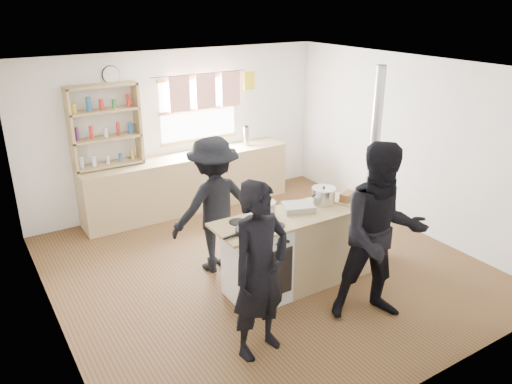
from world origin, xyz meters
TOP-DOWN VIEW (x-y plane):
  - ground at (0.00, 0.00)m, footprint 5.00×5.00m
  - back_counter at (0.00, 2.22)m, footprint 3.40×0.55m
  - shelving_unit at (-1.20, 2.34)m, footprint 1.00×0.28m
  - thermos at (1.08, 2.22)m, footprint 0.10×0.10m
  - cooking_island at (0.14, -0.55)m, footprint 1.97×0.64m
  - skillet_greens at (-0.63, -0.68)m, footprint 0.32×0.32m
  - roast_tray at (0.16, -0.48)m, footprint 0.42×0.38m
  - stockpot_stove at (-0.26, -0.42)m, footprint 0.25×0.25m
  - stockpot_counter at (0.54, -0.47)m, footprint 0.29×0.29m
  - bread_board at (0.81, -0.59)m, footprint 0.33×0.29m
  - flue_heater at (1.31, -0.47)m, footprint 0.35×0.35m
  - person_near_left at (-0.91, -1.34)m, footprint 0.71×0.53m
  - person_near_right at (0.46, -1.51)m, footprint 1.17×1.08m
  - person_far at (-0.52, 0.33)m, footprint 1.14×0.70m

SIDE VIEW (x-z plane):
  - ground at x=0.00m, z-range -0.01..0.00m
  - back_counter at x=0.00m, z-range 0.00..0.90m
  - cooking_island at x=0.14m, z-range 0.00..0.93m
  - flue_heater at x=1.31m, z-range -0.60..1.90m
  - person_far at x=-0.52m, z-range 0.00..1.72m
  - person_near_left at x=-0.91m, z-range 0.00..1.76m
  - skillet_greens at x=-0.63m, z-range 0.93..0.98m
  - person_near_right at x=0.46m, z-range 0.00..1.94m
  - roast_tray at x=0.16m, z-range 0.93..1.01m
  - bread_board at x=0.81m, z-range 0.92..1.04m
  - stockpot_stove at x=-0.26m, z-range 0.92..1.12m
  - stockpot_counter at x=0.54m, z-range 0.92..1.14m
  - thermos at x=1.08m, z-range 0.90..1.22m
  - shelving_unit at x=-1.20m, z-range 0.91..2.11m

